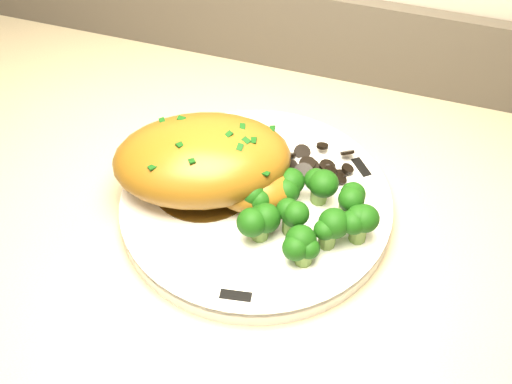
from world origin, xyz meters
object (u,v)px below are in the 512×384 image
(plate, at_px, (256,204))
(chicken_breast, at_px, (208,163))
(broccoli_florets, at_px, (306,212))
(counter, at_px, (96,370))

(plate, distance_m, chicken_breast, 0.07)
(broccoli_florets, bearing_deg, plate, 159.23)
(broccoli_florets, bearing_deg, chicken_breast, 167.82)
(plate, relative_size, broccoli_florets, 2.20)
(chicken_breast, distance_m, broccoli_florets, 0.12)
(counter, relative_size, broccoli_florets, 15.91)
(chicken_breast, bearing_deg, plate, -24.18)
(counter, height_order, chicken_breast, counter)
(plate, xyz_separation_m, chicken_breast, (-0.06, 0.00, 0.05))
(plate, xyz_separation_m, broccoli_florets, (0.06, -0.02, 0.03))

